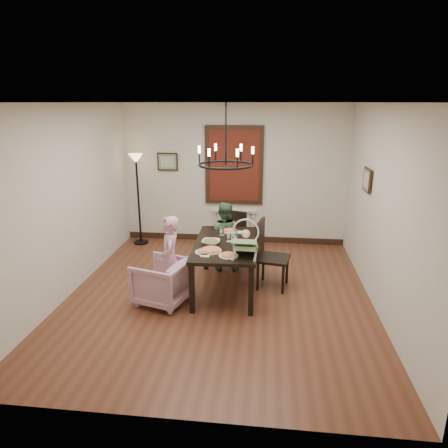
% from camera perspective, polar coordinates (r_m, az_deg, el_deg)
% --- Properties ---
extents(room_shell, '(4.51, 5.00, 2.81)m').
position_cam_1_polar(room_shell, '(6.00, -0.35, 3.49)').
color(room_shell, brown).
rests_on(room_shell, ground).
extents(dining_table, '(0.98, 1.68, 0.77)m').
position_cam_1_polar(dining_table, '(6.06, 0.25, -3.43)').
color(dining_table, black).
rests_on(dining_table, room_shell).
extents(chair_far, '(0.51, 0.51, 0.91)m').
position_cam_1_polar(chair_far, '(7.23, 1.15, -1.92)').
color(chair_far, black).
rests_on(chair_far, room_shell).
extents(chair_right, '(0.56, 0.56, 1.08)m').
position_cam_1_polar(chair_right, '(6.24, 7.07, -4.37)').
color(chair_right, black).
rests_on(chair_right, room_shell).
extents(armchair, '(0.88, 0.87, 0.65)m').
position_cam_1_polar(armchair, '(5.89, -8.84, -8.11)').
color(armchair, '#CC9CB0').
rests_on(armchair, room_shell).
extents(elderly_woman, '(0.33, 0.43, 1.06)m').
position_cam_1_polar(elderly_woman, '(5.85, -7.68, -6.00)').
color(elderly_woman, '#D193AB').
rests_on(elderly_woman, room_shell).
extents(seated_man, '(0.52, 0.42, 0.99)m').
position_cam_1_polar(seated_man, '(6.88, -0.02, -2.58)').
color(seated_man, '#3F6A44').
rests_on(seated_man, room_shell).
extents(baby_bouncer, '(0.41, 0.55, 0.35)m').
position_cam_1_polar(baby_bouncer, '(5.50, 3.05, -2.72)').
color(baby_bouncer, '#B2E29C').
rests_on(baby_bouncer, dining_table).
extents(salad_bowl, '(0.32, 0.32, 0.08)m').
position_cam_1_polar(salad_bowl, '(5.94, -1.89, -2.57)').
color(salad_bowl, white).
rests_on(salad_bowl, dining_table).
extents(pizza_platter, '(0.30, 0.30, 0.04)m').
position_cam_1_polar(pizza_platter, '(5.67, -1.86, -3.76)').
color(pizza_platter, tan).
rests_on(pizza_platter, dining_table).
extents(drinking_glass, '(0.07, 0.07, 0.14)m').
position_cam_1_polar(drinking_glass, '(5.94, 1.62, -2.26)').
color(drinking_glass, silver).
rests_on(drinking_glass, dining_table).
extents(window_blinds, '(1.00, 0.03, 1.40)m').
position_cam_1_polar(window_blinds, '(8.00, 1.44, 8.37)').
color(window_blinds, maroon).
rests_on(window_blinds, room_shell).
extents(radiator, '(0.92, 0.12, 0.62)m').
position_cam_1_polar(radiator, '(8.30, 1.39, -0.17)').
color(radiator, silver).
rests_on(radiator, room_shell).
extents(picture_back, '(0.42, 0.03, 0.36)m').
position_cam_1_polar(picture_back, '(8.23, -8.06, 8.80)').
color(picture_back, black).
rests_on(picture_back, room_shell).
extents(picture_right, '(0.03, 0.42, 0.36)m').
position_cam_1_polar(picture_right, '(6.60, 19.75, 5.96)').
color(picture_right, black).
rests_on(picture_right, room_shell).
extents(floor_lamp, '(0.30, 0.30, 1.80)m').
position_cam_1_polar(floor_lamp, '(8.23, -12.11, 3.26)').
color(floor_lamp, black).
rests_on(floor_lamp, room_shell).
extents(chandelier, '(0.80, 0.80, 0.04)m').
position_cam_1_polar(chandelier, '(5.74, 0.26, 8.47)').
color(chandelier, black).
rests_on(chandelier, room_shell).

